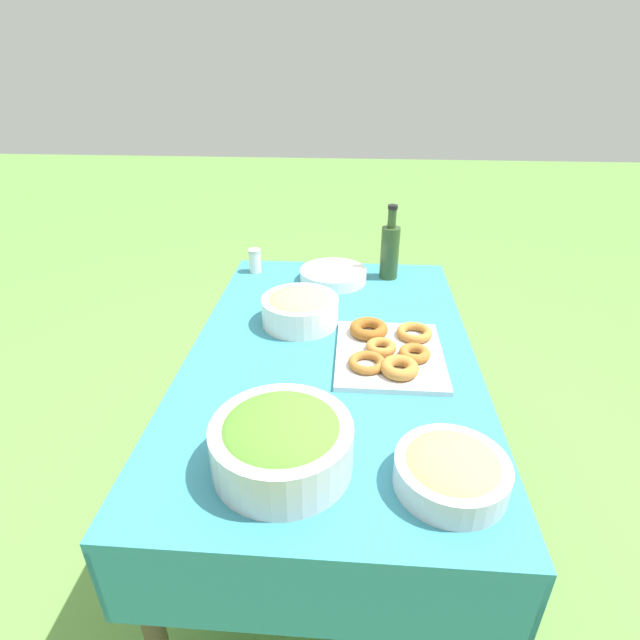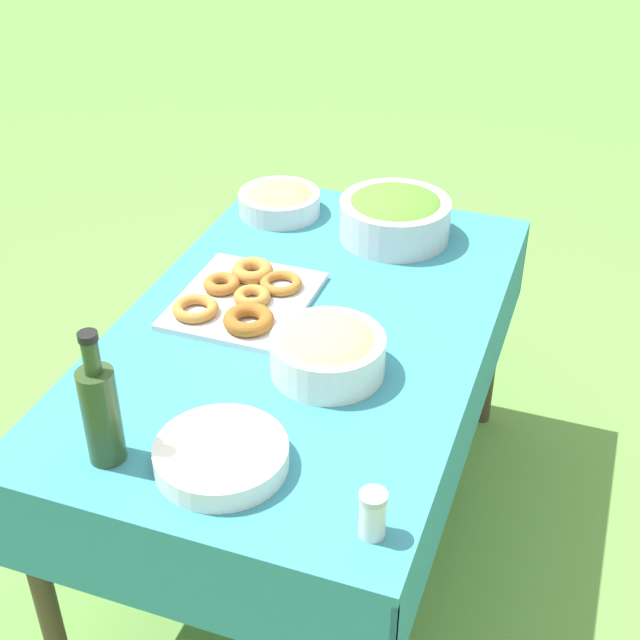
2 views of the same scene
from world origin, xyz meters
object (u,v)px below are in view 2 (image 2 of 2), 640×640
Objects in this scene: bread_bowl at (279,200)px; pasta_bowl at (328,350)px; olive_oil_bottle at (101,411)px; donut_platter at (243,298)px; plate_stack at (221,456)px; salad_bowl at (395,215)px.

pasta_bowl is at bearing 29.58° from bread_bowl.
pasta_bowl is at bearing 142.62° from olive_oil_bottle.
plate_stack is at bearing 19.62° from donut_platter.
pasta_bowl is 1.07× the size of bread_bowl.
bread_bowl reaches higher than donut_platter.
olive_oil_bottle is (0.41, -0.31, 0.06)m from pasta_bowl.
olive_oil_bottle is (0.60, -0.03, 0.10)m from donut_platter.
olive_oil_bottle is 1.10m from bread_bowl.
donut_platter is (0.47, -0.25, -0.05)m from salad_bowl.
olive_oil_bottle reaches higher than salad_bowl.
olive_oil_bottle is at bearing 4.03° from bread_bowl.
donut_platter is 0.58m from plate_stack.
donut_platter is at bearing 177.54° from olive_oil_bottle.
donut_platter reaches higher than plate_stack.
donut_platter is at bearing -28.56° from salad_bowl.
bread_bowl is at bearing -175.97° from olive_oil_bottle.
donut_platter is 0.51m from bread_bowl.
donut_platter is at bearing 11.67° from bread_bowl.
pasta_bowl reaches higher than plate_stack.
olive_oil_bottle reaches higher than pasta_bowl.
plate_stack is (1.01, -0.06, -0.04)m from salad_bowl.
plate_stack is 0.89× the size of olive_oil_bottle.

